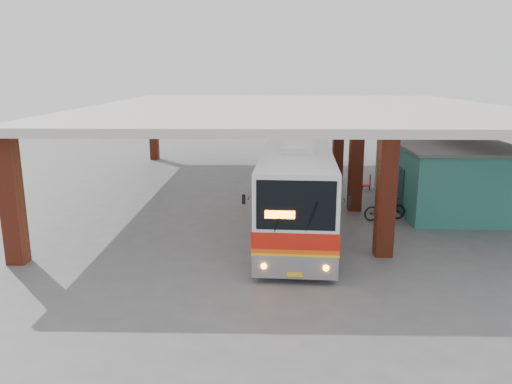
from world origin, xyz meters
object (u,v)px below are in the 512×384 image
(motorcycle, at_px, (385,209))
(red_chair, at_px, (368,183))
(coach_bus, at_px, (297,183))
(pedestrian, at_px, (331,231))

(motorcycle, xyz_separation_m, red_chair, (0.41, 5.77, -0.10))
(coach_bus, relative_size, red_chair, 14.18)
(coach_bus, xyz_separation_m, red_chair, (4.33, 6.65, -1.40))
(motorcycle, bearing_deg, pedestrian, 130.20)
(coach_bus, height_order, motorcycle, coach_bus)
(coach_bus, bearing_deg, motorcycle, 16.19)
(motorcycle, height_order, pedestrian, pedestrian)
(pedestrian, height_order, red_chair, pedestrian)
(pedestrian, bearing_deg, motorcycle, -154.69)
(pedestrian, bearing_deg, red_chair, -137.84)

